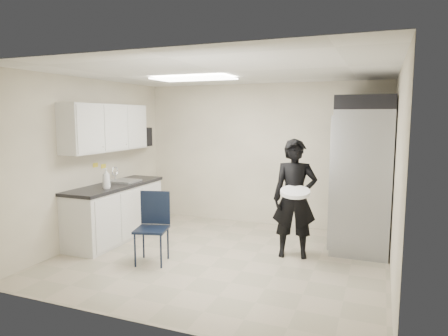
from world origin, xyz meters
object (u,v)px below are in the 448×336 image
at_px(lower_counter, 116,213).
at_px(man_tuxedo, 295,199).
at_px(commercial_fridge, 363,179).
at_px(folding_chair, 152,230).

height_order(lower_counter, man_tuxedo, man_tuxedo).
xyz_separation_m(lower_counter, man_tuxedo, (2.91, 0.23, 0.42)).
bearing_deg(commercial_fridge, folding_chair, -145.23).
bearing_deg(lower_counter, man_tuxedo, 4.51).
height_order(folding_chair, man_tuxedo, man_tuxedo).
relative_size(commercial_fridge, man_tuxedo, 1.24).
height_order(lower_counter, commercial_fridge, commercial_fridge).
relative_size(lower_counter, commercial_fridge, 0.90).
relative_size(commercial_fridge, folding_chair, 2.23).
bearing_deg(lower_counter, folding_chair, -33.23).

